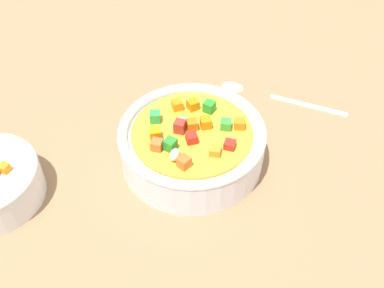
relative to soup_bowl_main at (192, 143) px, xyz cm
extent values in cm
cube|color=#9E754F|center=(-0.01, -0.01, -3.99)|extent=(140.00, 140.00, 2.00)
cylinder|color=white|center=(-0.01, -0.01, -0.70)|extent=(17.95, 17.95, 4.57)
torus|color=white|center=(-0.01, -0.01, 1.95)|extent=(18.10, 18.10, 1.23)
cylinder|color=gold|center=(-0.01, -0.01, 1.78)|extent=(14.85, 14.85, 0.40)
cube|color=green|center=(-2.08, -3.76, 2.69)|extent=(1.73, 1.73, 1.41)
cube|color=red|center=(-4.46, 2.57, 2.43)|extent=(1.58, 1.58, 0.90)
cube|color=orange|center=(-1.64, -0.85, 2.62)|extent=(1.48, 1.48, 1.28)
cube|color=orange|center=(1.98, -4.11, 2.59)|extent=(1.60, 1.60, 1.21)
ellipsoid|color=beige|center=(1.30, -1.24, 2.44)|extent=(2.10, 1.96, 0.92)
cube|color=orange|center=(0.32, -4.19, 2.60)|extent=(1.74, 1.74, 1.23)
cube|color=green|center=(-4.08, -0.67, 2.59)|extent=(1.37, 1.37, 1.21)
cube|color=orange|center=(4.32, 1.30, 2.68)|extent=(1.44, 1.44, 1.40)
cube|color=#BC3328|center=(1.47, 0.34, 2.74)|extent=(1.54, 1.54, 1.51)
cube|color=red|center=(0.08, 1.72, 2.54)|extent=(1.55, 1.55, 1.12)
cube|color=green|center=(4.59, -1.75, 2.65)|extent=(1.36, 1.36, 1.34)
ellipsoid|color=beige|center=(1.83, 4.43, 2.55)|extent=(1.47, 1.96, 1.13)
cube|color=orange|center=(-5.78, -0.87, 2.55)|extent=(1.32, 1.32, 1.14)
cube|color=orange|center=(-0.11, -0.55, 2.59)|extent=(1.51, 1.51, 1.21)
cube|color=orange|center=(0.74, 5.63, 2.66)|extent=(1.78, 1.78, 1.35)
cube|color=orange|center=(-2.73, 3.64, 2.47)|extent=(1.43, 1.43, 0.97)
cube|color=orange|center=(3.97, 2.98, 2.60)|extent=(1.52, 1.52, 1.23)
cube|color=#2B8929|center=(2.41, 3.02, 2.71)|extent=(1.74, 1.74, 1.45)
cylinder|color=silver|center=(-16.73, -10.87, -2.60)|extent=(10.84, 4.67, 0.77)
ellipsoid|color=silver|center=(-5.84, -14.93, -2.60)|extent=(4.02, 3.41, 0.78)
cube|color=orange|center=(20.98, 6.10, 1.61)|extent=(1.37, 1.37, 1.03)
camera|label=1|loc=(-0.97, 37.49, 38.40)|focal=40.45mm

